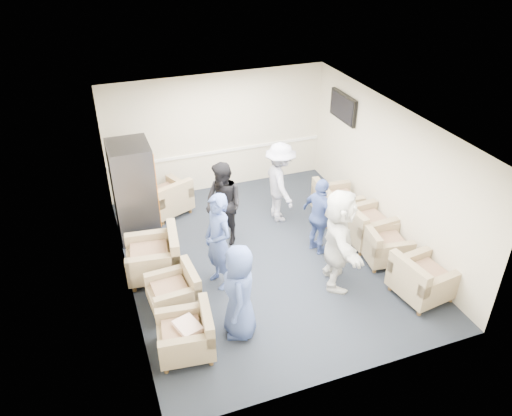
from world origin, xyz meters
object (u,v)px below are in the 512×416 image
object	(u,v)px
armchair_right_midfar	(364,227)
person_front_left	(239,292)
person_back_left	(224,204)
person_back_right	(280,183)
person_front_right	(339,239)
person_mid_right	(320,217)
armchair_left_near	(189,335)
armchair_right_midnear	(382,246)
armchair_right_far	(334,203)
armchair_left_mid	(176,292)
armchair_left_far	(157,258)
vending_machine	(134,191)
armchair_corner	(168,199)
armchair_right_near	(420,280)
person_mid_left	(218,242)

from	to	relation	value
armchair_right_midfar	person_front_left	size ratio (longest dim) A/B	0.59
person_back_left	person_back_right	xyz separation A→B (m)	(1.33, 0.39, 0.02)
armchair_right_midfar	person_front_right	size ratio (longest dim) A/B	0.51
person_mid_right	armchair_left_near	bearing A→B (deg)	104.80
armchair_right_midnear	armchair_right_far	bearing A→B (deg)	12.09
armchair_left_mid	armchair_right_midnear	size ratio (longest dim) A/B	0.92
armchair_left_far	person_front_left	bearing A→B (deg)	33.81
armchair_left_mid	person_front_right	world-z (taller)	person_front_right
vending_machine	person_back_right	distance (m)	2.91
person_mid_right	person_front_left	bearing A→B (deg)	111.36
armchair_right_midnear	person_back_left	bearing A→B (deg)	65.53
person_back_right	person_mid_right	xyz separation A→B (m)	(0.25, -1.33, -0.09)
armchair_corner	person_back_right	bearing A→B (deg)	132.65
armchair_right_midnear	person_mid_right	xyz separation A→B (m)	(-0.97, 0.68, 0.45)
armchair_left_far	person_front_right	xyz separation A→B (m)	(2.87, -1.29, 0.55)
person_mid_right	person_front_right	bearing A→B (deg)	156.89
vending_machine	person_front_right	bearing A→B (deg)	-42.81
armchair_right_near	person_mid_right	distance (m)	2.09
armchair_left_mid	person_back_right	size ratio (longest dim) A/B	0.47
person_back_right	person_back_left	bearing A→B (deg)	109.15
person_mid_left	person_mid_right	world-z (taller)	person_mid_left
vending_machine	armchair_right_far	bearing A→B (deg)	-11.80
person_back_right	person_mid_right	size ratio (longest dim) A/B	1.12
armchair_left_mid	armchair_right_far	xyz separation A→B (m)	(3.73, 1.60, 0.04)
armchair_corner	person_back_right	world-z (taller)	person_back_right
armchair_right_far	person_front_right	bearing A→B (deg)	156.98
armchair_right_midnear	person_front_left	distance (m)	3.20
person_back_right	armchair_right_midnear	bearing A→B (deg)	-146.14
armchair_left_far	vending_machine	distance (m)	1.59
person_mid_left	person_back_right	xyz separation A→B (m)	(1.79, 1.62, -0.03)
armchair_right_near	person_back_right	bearing A→B (deg)	14.27
armchair_right_near	person_mid_right	world-z (taller)	person_mid_right
armchair_left_far	vending_machine	size ratio (longest dim) A/B	0.53
armchair_left_mid	armchair_right_midfar	xyz separation A→B (m)	(3.85, 0.59, 0.04)
armchair_right_midfar	person_back_left	bearing A→B (deg)	65.18
person_back_left	person_back_right	bearing A→B (deg)	80.09
vending_machine	armchair_left_near	bearing A→B (deg)	-86.58
person_back_left	person_mid_right	world-z (taller)	person_back_left
armchair_left_far	armchair_right_midfar	xyz separation A→B (m)	(3.98, -0.37, -0.02)
armchair_right_midnear	person_back_left	xyz separation A→B (m)	(-2.55, 1.62, 0.52)
armchair_left_far	person_mid_right	xyz separation A→B (m)	(3.02, -0.34, 0.40)
armchair_left_mid	armchair_corner	world-z (taller)	armchair_corner
armchair_left_near	armchair_left_far	size ratio (longest dim) A/B	0.86
armchair_corner	person_front_left	world-z (taller)	person_front_left
armchair_left_near	armchair_right_midfar	distance (m)	4.20
person_back_left	person_mid_right	xyz separation A→B (m)	(1.58, -0.94, -0.07)
person_front_right	person_front_left	bearing A→B (deg)	125.28
armchair_right_midnear	person_back_right	world-z (taller)	person_back_right
person_mid_left	person_front_right	xyz separation A→B (m)	(1.90, -0.67, 0.04)
armchair_left_far	armchair_right_midnear	bearing A→B (deg)	82.75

